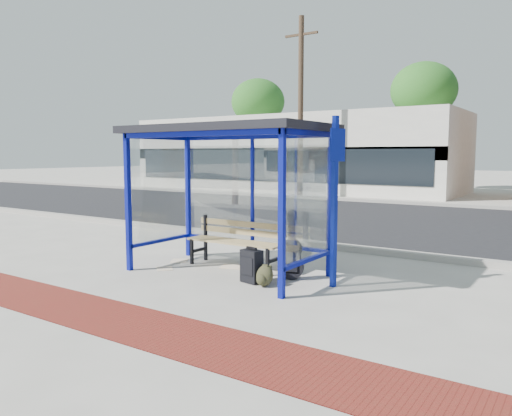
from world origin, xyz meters
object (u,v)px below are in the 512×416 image
Objects in this scene: bench at (236,240)px; backpack at (264,276)px; suitcase at (251,266)px; guitar_bag at (292,256)px.

bench is 5.57× the size of backpack.
suitcase is at bearing -42.57° from bench.
guitar_bag is at bearing 62.53° from suitcase.
bench is at bearing 147.94° from guitar_bag.
bench is 1.27m from guitar_bag.
backpack is (-0.13, -0.59, -0.23)m from guitar_bag.
bench is at bearing 148.57° from suitcase.
bench is 1.42m from backpack.
guitar_bag is at bearing -11.14° from bench.
guitar_bag reaches higher than backpack.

